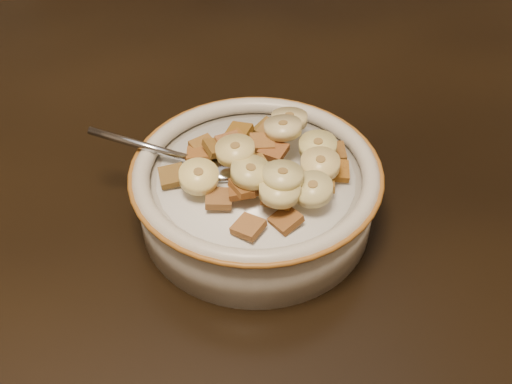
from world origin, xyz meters
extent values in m
cube|color=black|center=(0.00, 0.00, 0.73)|extent=(1.43, 0.95, 0.04)
cube|color=#3C2611|center=(0.16, 0.60, 0.44)|extent=(0.41, 0.41, 0.88)
cylinder|color=beige|center=(0.22, -0.06, 0.77)|extent=(0.20, 0.20, 0.05)
cylinder|color=white|center=(0.22, -0.06, 0.80)|extent=(0.16, 0.16, 0.00)
ellipsoid|color=#A6ADBD|center=(0.19, -0.04, 0.80)|extent=(0.06, 0.05, 0.01)
cube|color=brown|center=(0.27, -0.06, 0.81)|extent=(0.03, 0.03, 0.01)
cube|color=brown|center=(0.23, -0.05, 0.82)|extent=(0.03, 0.03, 0.01)
cube|color=brown|center=(0.20, -0.08, 0.81)|extent=(0.02, 0.02, 0.01)
cube|color=brown|center=(0.18, -0.02, 0.81)|extent=(0.03, 0.03, 0.01)
cube|color=brown|center=(0.20, -0.03, 0.81)|extent=(0.03, 0.03, 0.01)
cube|color=brown|center=(0.21, -0.07, 0.82)|extent=(0.02, 0.02, 0.01)
cube|color=brown|center=(0.22, -0.11, 0.80)|extent=(0.03, 0.03, 0.01)
cube|color=brown|center=(0.17, -0.03, 0.81)|extent=(0.02, 0.02, 0.01)
cube|color=#976219|center=(0.28, -0.07, 0.81)|extent=(0.02, 0.03, 0.01)
cube|color=#985C2D|center=(0.20, -0.12, 0.80)|extent=(0.03, 0.03, 0.01)
cube|color=brown|center=(0.22, -0.10, 0.81)|extent=(0.03, 0.03, 0.01)
cube|color=brown|center=(0.22, -0.09, 0.81)|extent=(0.02, 0.03, 0.01)
cube|color=brown|center=(0.21, -0.01, 0.81)|extent=(0.03, 0.03, 0.01)
cube|color=brown|center=(0.20, -0.03, 0.82)|extent=(0.02, 0.02, 0.01)
cube|color=brown|center=(0.24, 0.00, 0.80)|extent=(0.03, 0.03, 0.01)
cube|color=brown|center=(0.26, -0.09, 0.81)|extent=(0.03, 0.03, 0.01)
cube|color=brown|center=(0.22, -0.04, 0.82)|extent=(0.02, 0.02, 0.01)
cube|color=brown|center=(0.24, -0.01, 0.81)|extent=(0.03, 0.03, 0.01)
cube|color=brown|center=(0.18, -0.08, 0.81)|extent=(0.02, 0.02, 0.01)
cube|color=brown|center=(0.15, -0.05, 0.81)|extent=(0.02, 0.02, 0.01)
cube|color=brown|center=(0.20, -0.08, 0.82)|extent=(0.03, 0.03, 0.01)
cube|color=brown|center=(0.19, -0.03, 0.81)|extent=(0.02, 0.02, 0.01)
cube|color=brown|center=(0.26, -0.09, 0.81)|extent=(0.03, 0.03, 0.01)
cube|color=brown|center=(0.29, -0.05, 0.80)|extent=(0.02, 0.02, 0.01)
cylinder|color=#FFF07F|center=(0.17, -0.07, 0.82)|extent=(0.04, 0.04, 0.02)
cylinder|color=#E7DC78|center=(0.27, -0.05, 0.82)|extent=(0.03, 0.03, 0.01)
cylinder|color=#D2BF88|center=(0.24, -0.04, 0.83)|extent=(0.04, 0.04, 0.02)
cylinder|color=#E4CC78|center=(0.21, -0.08, 0.82)|extent=(0.04, 0.04, 0.01)
cylinder|color=#C7BA81|center=(0.25, -0.10, 0.82)|extent=(0.04, 0.04, 0.02)
cylinder|color=#F0E092|center=(0.25, -0.02, 0.82)|extent=(0.04, 0.04, 0.02)
cylinder|color=#FBDD91|center=(0.25, -0.10, 0.82)|extent=(0.04, 0.04, 0.01)
cylinder|color=#E3CF74|center=(0.22, -0.10, 0.82)|extent=(0.04, 0.04, 0.01)
cylinder|color=#D1BF8B|center=(0.23, -0.09, 0.83)|extent=(0.04, 0.04, 0.01)
cylinder|color=#FADE87|center=(0.20, -0.06, 0.83)|extent=(0.04, 0.04, 0.01)
cylinder|color=tan|center=(0.26, -0.08, 0.82)|extent=(0.04, 0.04, 0.01)
camera|label=1|loc=(0.13, -0.40, 1.11)|focal=40.00mm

